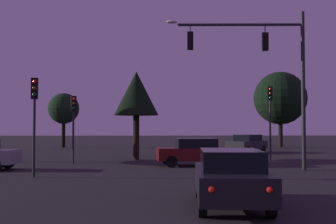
{
  "coord_description": "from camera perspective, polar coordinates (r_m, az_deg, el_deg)",
  "views": [
    {
      "loc": [
        -0.76,
        -5.47,
        2.11
      ],
      "look_at": [
        -0.27,
        16.98,
        2.93
      ],
      "focal_mm": 45.75,
      "sensor_mm": 36.0,
      "label": 1
    }
  ],
  "objects": [
    {
      "name": "tree_center_horizon",
      "position": [
        46.77,
        -13.73,
        0.42
      ],
      "size": [
        3.28,
        3.28,
        5.78
      ],
      "color": "black",
      "rests_on": "ground"
    },
    {
      "name": "traffic_light_median",
      "position": [
        19.15,
        -17.39,
        0.69
      ],
      "size": [
        0.35,
        0.38,
        4.24
      ],
      "color": "#232326",
      "rests_on": "ground"
    },
    {
      "name": "car_far_lane",
      "position": [
        36.63,
        10.51,
        -4.12
      ],
      "size": [
        4.01,
        4.23,
        1.52
      ],
      "color": "#232328",
      "rests_on": "ground"
    },
    {
      "name": "car_nearside_lane",
      "position": [
        11.71,
        8.31,
        -8.52
      ],
      "size": [
        2.08,
        4.57,
        1.52
      ],
      "color": "black",
      "rests_on": "ground"
    },
    {
      "name": "traffic_signal_mast_arm",
      "position": [
        22.04,
        12.88,
        6.53
      ],
      "size": [
        6.92,
        0.5,
        7.92
      ],
      "color": "#232326",
      "rests_on": "ground"
    },
    {
      "name": "car_crossing_left",
      "position": [
        23.76,
        3.47,
        -5.26
      ],
      "size": [
        4.22,
        2.28,
        1.52
      ],
      "color": "#4C0F0F",
      "rests_on": "ground"
    },
    {
      "name": "tree_right_cluster",
      "position": [
        28.3,
        -4.24,
        2.4
      ],
      "size": [
        2.94,
        2.94,
        5.83
      ],
      "color": "black",
      "rests_on": "ground"
    },
    {
      "name": "traffic_light_far_side",
      "position": [
        25.75,
        -12.48,
        -0.44
      ],
      "size": [
        0.37,
        0.39,
        3.98
      ],
      "color": "#232326",
      "rests_on": "ground"
    },
    {
      "name": "ground_plane",
      "position": [
        30.06,
        0.21,
        -6.12
      ],
      "size": [
        168.0,
        168.0,
        0.0
      ],
      "primitive_type": "plane",
      "color": "black",
      "rests_on": "ground"
    },
    {
      "name": "tree_behind_sign",
      "position": [
        47.67,
        14.73,
        1.78
      ],
      "size": [
        5.69,
        5.69,
        8.13
      ],
      "color": "black",
      "rests_on": "ground"
    },
    {
      "name": "traffic_light_corner_right",
      "position": [
        28.59,
        13.45,
        0.49
      ],
      "size": [
        0.31,
        0.36,
        4.79
      ],
      "color": "#232326",
      "rests_on": "ground"
    }
  ]
}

